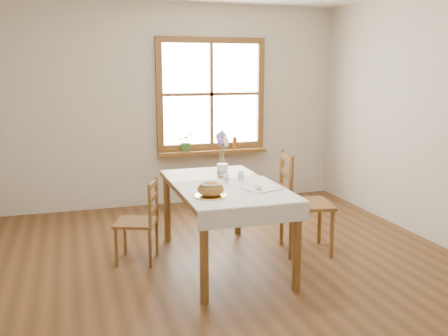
% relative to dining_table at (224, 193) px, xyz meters
% --- Properties ---
extents(ground, '(5.00, 5.00, 0.00)m').
position_rel_dining_table_xyz_m(ground, '(0.00, -0.30, -0.66)').
color(ground, brown).
rests_on(ground, ground).
extents(room_walls, '(4.60, 5.10, 2.65)m').
position_rel_dining_table_xyz_m(room_walls, '(0.00, -0.30, 1.04)').
color(room_walls, beige).
rests_on(room_walls, ground).
extents(window, '(1.46, 0.08, 1.46)m').
position_rel_dining_table_xyz_m(window, '(0.50, 2.17, 0.79)').
color(window, brown).
rests_on(window, ground).
extents(window_sill, '(1.46, 0.20, 0.05)m').
position_rel_dining_table_xyz_m(window_sill, '(0.50, 2.10, 0.03)').
color(window_sill, brown).
rests_on(window_sill, ground).
extents(dining_table, '(0.90, 1.60, 0.75)m').
position_rel_dining_table_xyz_m(dining_table, '(0.00, 0.00, 0.00)').
color(dining_table, brown).
rests_on(dining_table, ground).
extents(table_linen, '(0.91, 0.99, 0.01)m').
position_rel_dining_table_xyz_m(table_linen, '(0.00, -0.30, 0.09)').
color(table_linen, white).
rests_on(table_linen, dining_table).
extents(chair_left, '(0.49, 0.48, 0.78)m').
position_rel_dining_table_xyz_m(chair_left, '(-0.77, 0.27, -0.27)').
color(chair_left, brown).
rests_on(chair_left, ground).
extents(chair_right, '(0.57, 0.55, 1.00)m').
position_rel_dining_table_xyz_m(chair_right, '(0.86, 0.03, -0.17)').
color(chair_right, brown).
rests_on(chair_right, ground).
extents(bread_plate, '(0.26, 0.26, 0.01)m').
position_rel_dining_table_xyz_m(bread_plate, '(-0.25, -0.44, 0.10)').
color(bread_plate, white).
rests_on(bread_plate, table_linen).
extents(bread_loaf, '(0.22, 0.22, 0.12)m').
position_rel_dining_table_xyz_m(bread_loaf, '(-0.25, -0.44, 0.17)').
color(bread_loaf, olive).
rests_on(bread_loaf, bread_plate).
extents(egg_napkin, '(0.35, 0.33, 0.01)m').
position_rel_dining_table_xyz_m(egg_napkin, '(0.24, -0.33, 0.10)').
color(egg_napkin, white).
rests_on(egg_napkin, table_linen).
extents(eggs, '(0.27, 0.26, 0.05)m').
position_rel_dining_table_xyz_m(eggs, '(0.24, -0.33, 0.13)').
color(eggs, white).
rests_on(eggs, egg_napkin).
extents(salt_shaker, '(0.06, 0.06, 0.10)m').
position_rel_dining_table_xyz_m(salt_shaker, '(0.02, -0.01, 0.14)').
color(salt_shaker, white).
rests_on(salt_shaker, table_linen).
extents(pepper_shaker, '(0.07, 0.07, 0.10)m').
position_rel_dining_table_xyz_m(pepper_shaker, '(0.17, 0.03, 0.15)').
color(pepper_shaker, white).
rests_on(pepper_shaker, table_linen).
extents(flower_vase, '(0.11, 0.11, 0.11)m').
position_rel_dining_table_xyz_m(flower_vase, '(0.09, 0.33, 0.14)').
color(flower_vase, white).
rests_on(flower_vase, dining_table).
extents(lavender_bouquet, '(0.18, 0.18, 0.34)m').
position_rel_dining_table_xyz_m(lavender_bouquet, '(0.09, 0.33, 0.37)').
color(lavender_bouquet, '#7560AA').
rests_on(lavender_bouquet, flower_vase).
extents(potted_plant, '(0.29, 0.31, 0.20)m').
position_rel_dining_table_xyz_m(potted_plant, '(0.14, 2.10, 0.15)').
color(potted_plant, '#3D712D').
rests_on(potted_plant, window_sill).
extents(amber_bottle, '(0.08, 0.08, 0.17)m').
position_rel_dining_table_xyz_m(amber_bottle, '(0.81, 2.10, 0.14)').
color(amber_bottle, '#A5571E').
rests_on(amber_bottle, window_sill).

